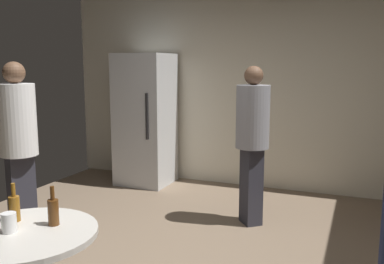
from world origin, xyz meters
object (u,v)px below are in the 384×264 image
(refrigerator, at_px, (145,119))
(person_in_gray_shirt, at_px, (252,133))
(person_in_white_shirt, at_px, (19,139))
(beer_bottle_brown, at_px, (53,211))
(beer_bottle_amber, at_px, (14,207))
(plastic_cup_white, at_px, (9,223))
(foreground_table, at_px, (25,249))

(refrigerator, xyz_separation_m, person_in_gray_shirt, (1.75, -0.96, 0.06))
(refrigerator, relative_size, person_in_white_shirt, 1.07)
(refrigerator, xyz_separation_m, beer_bottle_brown, (1.17, -3.27, -0.08))
(beer_bottle_amber, height_order, plastic_cup_white, beer_bottle_amber)
(beer_bottle_amber, xyz_separation_m, plastic_cup_white, (0.10, -0.14, -0.03))
(foreground_table, bearing_deg, beer_bottle_brown, 58.48)
(person_in_gray_shirt, height_order, person_in_white_shirt, person_in_white_shirt)
(foreground_table, xyz_separation_m, plastic_cup_white, (-0.07, -0.04, 0.16))
(beer_bottle_amber, height_order, person_in_white_shirt, person_in_white_shirt)
(foreground_table, distance_m, beer_bottle_brown, 0.25)
(beer_bottle_brown, bearing_deg, person_in_gray_shirt, 75.85)
(plastic_cup_white, bearing_deg, beer_bottle_brown, 49.01)
(foreground_table, distance_m, person_in_gray_shirt, 2.56)
(plastic_cup_white, bearing_deg, person_in_white_shirt, 132.33)
(plastic_cup_white, xyz_separation_m, person_in_white_shirt, (-1.14, 1.25, 0.19))
(beer_bottle_brown, height_order, person_in_gray_shirt, person_in_gray_shirt)
(refrigerator, distance_m, beer_bottle_amber, 3.43)
(refrigerator, bearing_deg, plastic_cup_white, -73.55)
(foreground_table, bearing_deg, person_in_white_shirt, 134.85)
(refrigerator, distance_m, foreground_table, 3.59)
(refrigerator, bearing_deg, person_in_white_shirt, -93.13)
(plastic_cup_white, relative_size, person_in_white_shirt, 0.07)
(refrigerator, relative_size, person_in_gray_shirt, 1.10)
(beer_bottle_amber, bearing_deg, beer_bottle_brown, 8.05)
(beer_bottle_brown, bearing_deg, plastic_cup_white, -130.99)
(plastic_cup_white, distance_m, person_in_gray_shirt, 2.60)
(person_in_gray_shirt, bearing_deg, foreground_table, 34.25)
(foreground_table, bearing_deg, beer_bottle_amber, 148.07)
(beer_bottle_amber, distance_m, plastic_cup_white, 0.18)
(foreground_table, xyz_separation_m, person_in_gray_shirt, (0.67, 2.45, 0.33))
(beer_bottle_brown, xyz_separation_m, person_in_gray_shirt, (0.58, 2.31, 0.14))
(beer_bottle_amber, relative_size, person_in_white_shirt, 0.14)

